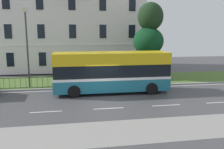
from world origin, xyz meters
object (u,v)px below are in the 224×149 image
at_px(street_lamp_post, 27,43).
at_px(georgian_townhouse, 72,24).
at_px(litter_bin, 78,80).
at_px(single_decker_bus, 112,72).
at_px(evergreen_tree, 148,45).

bearing_deg(street_lamp_post, georgian_townhouse, 70.83).
height_order(georgian_townhouse, litter_bin, georgian_townhouse).
bearing_deg(litter_bin, georgian_townhouse, 91.79).
relative_size(georgian_townhouse, litter_bin, 17.14).
bearing_deg(single_decker_bus, georgian_townhouse, 102.89).
xyz_separation_m(evergreen_tree, street_lamp_post, (-11.77, -2.66, 0.47)).
height_order(evergreen_tree, street_lamp_post, evergreen_tree).
distance_m(evergreen_tree, street_lamp_post, 12.08).
xyz_separation_m(georgian_townhouse, litter_bin, (0.35, -11.30, -5.34)).
relative_size(single_decker_bus, street_lamp_post, 1.37).
bearing_deg(georgian_townhouse, litter_bin, -88.21).
xyz_separation_m(georgian_townhouse, single_decker_bus, (3.04, -13.87, -4.24)).
bearing_deg(georgian_townhouse, evergreen_tree, -47.78).
height_order(evergreen_tree, single_decker_bus, evergreen_tree).
bearing_deg(single_decker_bus, evergreen_tree, 47.95).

